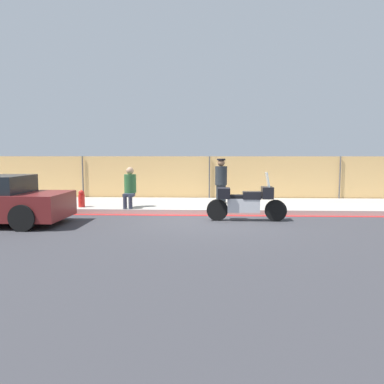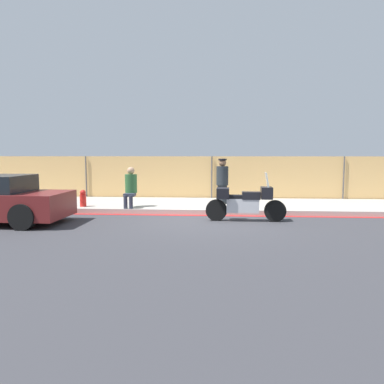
# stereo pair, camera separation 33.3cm
# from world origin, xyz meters

# --- Properties ---
(ground_plane) EXTENTS (120.00, 120.00, 0.00)m
(ground_plane) POSITION_xyz_m (0.00, 0.00, 0.00)
(ground_plane) COLOR #38383D
(sidewalk) EXTENTS (38.72, 3.35, 0.16)m
(sidewalk) POSITION_xyz_m (0.00, 2.66, 0.08)
(sidewalk) COLOR #ADA89E
(sidewalk) RESTS_ON ground_plane
(curb_paint_stripe) EXTENTS (38.72, 0.18, 0.01)m
(curb_paint_stripe) POSITION_xyz_m (0.00, 0.89, 0.00)
(curb_paint_stripe) COLOR red
(curb_paint_stripe) RESTS_ON ground_plane
(storefront_fence) EXTENTS (36.78, 0.17, 1.85)m
(storefront_fence) POSITION_xyz_m (0.00, 4.42, 0.92)
(storefront_fence) COLOR #E5B26B
(storefront_fence) RESTS_ON ground_plane
(motorcycle) EXTENTS (2.32, 0.53, 1.42)m
(motorcycle) POSITION_xyz_m (1.04, 0.00, 0.57)
(motorcycle) COLOR black
(motorcycle) RESTS_ON ground_plane
(officer_standing) EXTENTS (0.43, 0.43, 1.61)m
(officer_standing) POSITION_xyz_m (0.41, 2.61, 0.98)
(officer_standing) COLOR #1E2328
(officer_standing) RESTS_ON sidewalk
(person_seated_on_curb) EXTENTS (0.40, 0.70, 1.35)m
(person_seated_on_curb) POSITION_xyz_m (-2.66, 1.46, 0.91)
(person_seated_on_curb) COLOR #2D3342
(person_seated_on_curb) RESTS_ON sidewalk
(fire_hydrant) EXTENTS (0.21, 0.27, 0.57)m
(fire_hydrant) POSITION_xyz_m (-4.31, 1.48, 0.44)
(fire_hydrant) COLOR red
(fire_hydrant) RESTS_ON sidewalk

